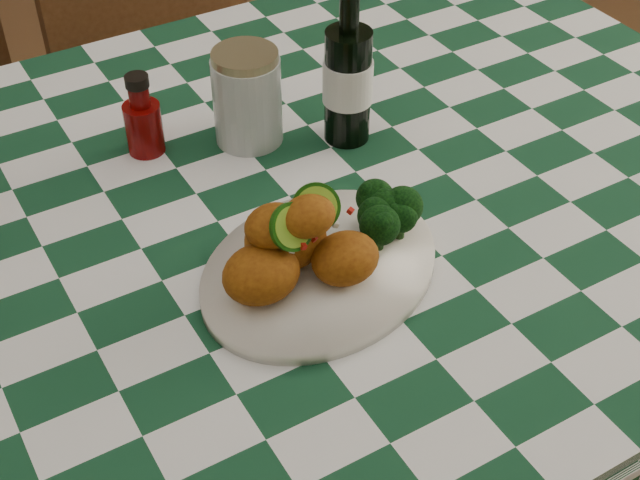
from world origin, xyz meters
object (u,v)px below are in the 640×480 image
ketchup_bottle (142,114)px  mason_jar (247,97)px  fried_chicken_pile (304,235)px  wooden_chair_right (194,104)px  dining_table (237,416)px  plate (320,270)px  beer_bottle (348,64)px

ketchup_bottle → mason_jar: size_ratio=0.86×
fried_chicken_pile → wooden_chair_right: wooden_chair_right is taller
dining_table → fried_chicken_pile: (0.04, -0.15, 0.46)m
plate → ketchup_bottle: ketchup_bottle is taller
dining_table → wooden_chair_right: wooden_chair_right is taller
plate → wooden_chair_right: (0.19, 0.85, -0.30)m
plate → mason_jar: bearing=79.0°
ketchup_bottle → beer_bottle: (0.26, -0.11, 0.06)m
fried_chicken_pile → ketchup_bottle: fried_chicken_pile is taller
fried_chicken_pile → ketchup_bottle: size_ratio=1.42×
plate → beer_bottle: (0.18, 0.23, 0.11)m
fried_chicken_pile → wooden_chair_right: 0.95m
dining_table → fried_chicken_pile: size_ratio=9.97×
ketchup_bottle → wooden_chair_right: (0.27, 0.51, -0.35)m
fried_chicken_pile → wooden_chair_right: size_ratio=0.17×
fried_chicken_pile → beer_bottle: 0.30m
ketchup_bottle → beer_bottle: 0.29m
wooden_chair_right → mason_jar: bearing=-104.3°
plate → wooden_chair_right: size_ratio=0.31×
dining_table → fried_chicken_pile: bearing=-74.7°
mason_jar → beer_bottle: beer_bottle is taller
dining_table → plate: bearing=-67.8°
plate → fried_chicken_pile: bearing=-180.0°
ketchup_bottle → mason_jar: (0.14, -0.05, 0.01)m
ketchup_bottle → wooden_chair_right: 0.67m
fried_chicken_pile → beer_bottle: bearing=49.1°
beer_bottle → mason_jar: bearing=151.3°
fried_chicken_pile → dining_table: bearing=105.3°
dining_table → ketchup_bottle: 0.49m
fried_chicken_pile → wooden_chair_right: bearing=76.0°
beer_bottle → wooden_chair_right: (0.01, 0.62, -0.41)m
dining_table → ketchup_bottle: bearing=95.3°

